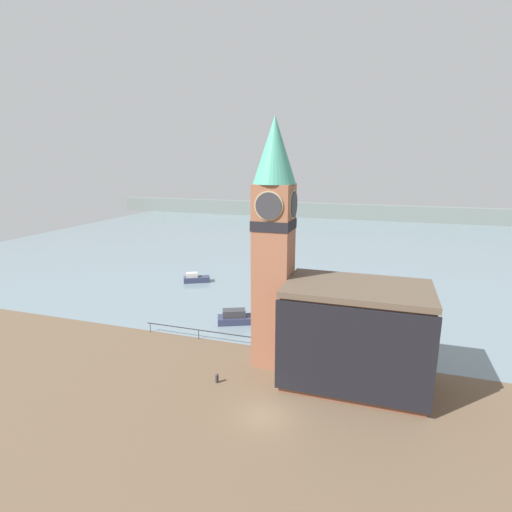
{
  "coord_description": "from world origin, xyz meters",
  "views": [
    {
      "loc": [
        7.72,
        -25.72,
        18.98
      ],
      "look_at": [
        -2.66,
        6.36,
        10.94
      ],
      "focal_mm": 28.0,
      "sensor_mm": 36.0,
      "label": 1
    }
  ],
  "objects_px": {
    "pier_building": "(355,335)",
    "clock_tower": "(274,239)",
    "boat_far": "(196,278)",
    "mooring_bollard_near": "(217,378)",
    "boat_near": "(241,318)"
  },
  "relations": [
    {
      "from": "pier_building",
      "to": "clock_tower",
      "type": "bearing_deg",
      "value": 169.2
    },
    {
      "from": "pier_building",
      "to": "boat_far",
      "type": "distance_m",
      "value": 35.22
    },
    {
      "from": "clock_tower",
      "to": "pier_building",
      "type": "height_order",
      "value": "clock_tower"
    },
    {
      "from": "clock_tower",
      "to": "mooring_bollard_near",
      "type": "xyz_separation_m",
      "value": [
        -3.61,
        -5.21,
        -11.67
      ]
    },
    {
      "from": "mooring_bollard_near",
      "to": "clock_tower",
      "type": "bearing_deg",
      "value": 55.28
    },
    {
      "from": "mooring_bollard_near",
      "to": "boat_far",
      "type": "bearing_deg",
      "value": 119.74
    },
    {
      "from": "pier_building",
      "to": "boat_near",
      "type": "xyz_separation_m",
      "value": [
        -13.9,
        9.48,
        -3.85
      ]
    },
    {
      "from": "boat_near",
      "to": "mooring_bollard_near",
      "type": "relative_size",
      "value": 7.76
    },
    {
      "from": "pier_building",
      "to": "boat_near",
      "type": "bearing_deg",
      "value": 145.72
    },
    {
      "from": "clock_tower",
      "to": "boat_far",
      "type": "height_order",
      "value": "clock_tower"
    },
    {
      "from": "clock_tower",
      "to": "boat_far",
      "type": "xyz_separation_m",
      "value": [
        -18.81,
        21.39,
        -11.53
      ]
    },
    {
      "from": "pier_building",
      "to": "mooring_bollard_near",
      "type": "xyz_separation_m",
      "value": [
        -11.32,
        -3.74,
        -4.01
      ]
    },
    {
      "from": "clock_tower",
      "to": "boat_near",
      "type": "xyz_separation_m",
      "value": [
        -6.19,
        8.01,
        -11.51
      ]
    },
    {
      "from": "pier_building",
      "to": "boat_far",
      "type": "xyz_separation_m",
      "value": [
        -26.52,
        22.86,
        -3.87
      ]
    },
    {
      "from": "clock_tower",
      "to": "boat_far",
      "type": "bearing_deg",
      "value": 131.33
    }
  ]
}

